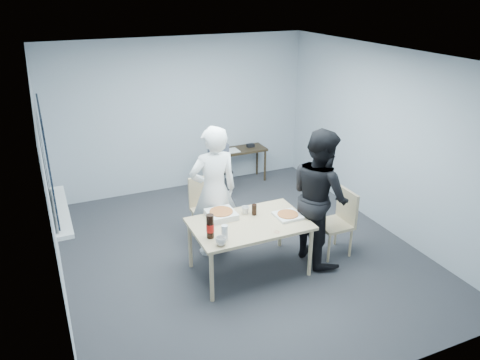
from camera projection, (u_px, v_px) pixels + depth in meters
name	position (u px, v px, depth m)	size (l,w,h in m)	color
room	(50.00, 167.00, 5.32)	(5.00, 5.00, 5.00)	#302F35
dining_table	(250.00, 227.00, 5.71)	(1.41, 0.89, 0.69)	beige
chair_far	(206.00, 204.00, 6.57)	(0.42, 0.42, 0.89)	beige
chair_right	(340.00, 218.00, 6.18)	(0.42, 0.42, 0.89)	beige
person_white	(214.00, 192.00, 6.04)	(0.65, 0.42, 1.77)	white
person_black	(320.00, 196.00, 5.91)	(0.86, 0.47, 1.77)	black
side_table	(240.00, 153.00, 8.44)	(0.93, 0.41, 0.62)	#372919
stool	(219.00, 176.00, 7.82)	(0.37, 0.37, 0.51)	black
backpack	(219.00, 158.00, 7.69)	(0.32, 0.23, 0.44)	#555864
pizza_box_a	(221.00, 214.00, 5.80)	(0.34, 0.34, 0.09)	white
pizza_box_b	(288.00, 215.00, 5.81)	(0.31, 0.31, 0.04)	white
mug_a	(221.00, 241.00, 5.18)	(0.12, 0.12, 0.10)	silver
mug_b	(245.00, 210.00, 5.89)	(0.10, 0.10, 0.09)	silver
cola_glass	(254.00, 210.00, 5.85)	(0.06, 0.06, 0.14)	black
soda_bottle	(210.00, 227.00, 5.30)	(0.09, 0.09, 0.29)	black
plastic_cups	(225.00, 233.00, 5.27)	(0.08, 0.08, 0.18)	silver
rubber_band	(277.00, 232.00, 5.46)	(0.06, 0.06, 0.00)	red
papers	(233.00, 150.00, 8.33)	(0.20, 0.27, 0.00)	white
black_box	(250.00, 145.00, 8.50)	(0.13, 0.09, 0.06)	black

